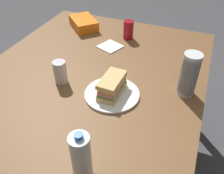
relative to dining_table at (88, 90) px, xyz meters
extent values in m
plane|color=#4C4C51|center=(0.00, 0.00, -0.66)|extent=(8.00, 8.00, 0.00)
cube|color=brown|center=(0.00, 0.00, 0.06)|extent=(1.57, 1.19, 0.04)
cylinder|color=brown|center=(0.71, -0.52, -0.31)|extent=(0.07, 0.07, 0.70)
cylinder|color=brown|center=(0.71, 0.52, -0.31)|extent=(0.07, 0.07, 0.70)
cylinder|color=white|center=(-0.07, -0.17, 0.08)|extent=(0.27, 0.27, 0.01)
cube|color=#DBB26B|center=(-0.07, -0.17, 0.10)|extent=(0.17, 0.10, 0.02)
cube|color=#599E3F|center=(-0.07, -0.17, 0.12)|extent=(0.17, 0.09, 0.01)
cube|color=#C6727A|center=(-0.07, -0.17, 0.13)|extent=(0.16, 0.09, 0.02)
cube|color=yellow|center=(-0.07, -0.17, 0.14)|extent=(0.15, 0.09, 0.01)
cube|color=#DBB26B|center=(-0.06, -0.17, 0.16)|extent=(0.17, 0.10, 0.02)
cylinder|color=maroon|center=(0.52, -0.06, 0.14)|extent=(0.07, 0.07, 0.12)
cube|color=orange|center=(0.55, 0.29, 0.11)|extent=(0.27, 0.27, 0.07)
cylinder|color=silver|center=(0.08, -0.50, 0.12)|extent=(0.08, 0.08, 0.09)
cylinder|color=silver|center=(0.08, -0.50, 0.14)|extent=(0.08, 0.08, 0.09)
cylinder|color=silver|center=(0.08, -0.50, 0.16)|extent=(0.08, 0.08, 0.09)
cylinder|color=silver|center=(0.08, -0.50, 0.18)|extent=(0.08, 0.08, 0.09)
cylinder|color=silver|center=(0.08, -0.50, 0.20)|extent=(0.08, 0.08, 0.09)
cylinder|color=silver|center=(0.08, -0.50, 0.21)|extent=(0.08, 0.08, 0.09)
cylinder|color=silver|center=(0.08, -0.50, 0.23)|extent=(0.08, 0.08, 0.09)
cylinder|color=silver|center=(0.08, -0.50, 0.25)|extent=(0.08, 0.08, 0.09)
cylinder|color=silver|center=(-0.51, -0.24, 0.18)|extent=(0.07, 0.07, 0.20)
cylinder|color=blue|center=(-0.51, -0.24, 0.28)|extent=(0.03, 0.03, 0.02)
cylinder|color=silver|center=(-0.07, 0.11, 0.14)|extent=(0.07, 0.07, 0.12)
cube|color=white|center=(0.36, 0.01, 0.08)|extent=(0.17, 0.17, 0.01)
camera|label=1|loc=(-0.91, -0.50, 0.86)|focal=39.32mm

